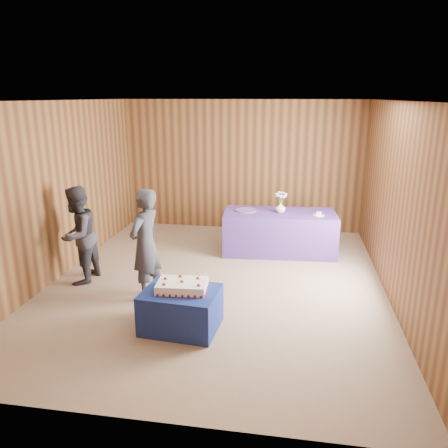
% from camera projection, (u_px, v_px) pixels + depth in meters
% --- Properties ---
extents(ground, '(6.00, 6.00, 0.00)m').
position_uv_depth(ground, '(216.00, 283.00, 6.69)').
color(ground, gray).
rests_on(ground, ground).
extents(room_shell, '(5.04, 6.04, 2.72)m').
position_uv_depth(room_shell, '(216.00, 166.00, 6.18)').
color(room_shell, brown).
rests_on(room_shell, ground).
extents(cake_table, '(0.96, 0.77, 0.50)m').
position_uv_depth(cake_table, '(181.00, 309.00, 5.34)').
color(cake_table, navy).
rests_on(cake_table, ground).
extents(serving_table, '(2.06, 1.03, 0.75)m').
position_uv_depth(serving_table, '(279.00, 232.00, 7.94)').
color(serving_table, '#4C3491').
rests_on(serving_table, ground).
extents(sheet_cake, '(0.65, 0.47, 0.14)m').
position_uv_depth(sheet_cake, '(182.00, 286.00, 5.28)').
color(sheet_cake, white).
rests_on(sheet_cake, cake_table).
extents(vase, '(0.21, 0.21, 0.18)m').
position_uv_depth(vase, '(280.00, 208.00, 7.81)').
color(vase, white).
rests_on(vase, serving_table).
extents(flower_spray, '(0.22, 0.22, 0.17)m').
position_uv_depth(flower_spray, '(281.00, 195.00, 7.75)').
color(flower_spray, '#3C712D').
rests_on(flower_spray, vase).
extents(platter, '(0.43, 0.43, 0.02)m').
position_uv_depth(platter, '(246.00, 210.00, 7.95)').
color(platter, '#6D51A3').
rests_on(platter, serving_table).
extents(plate, '(0.25, 0.25, 0.01)m').
position_uv_depth(plate, '(319.00, 215.00, 7.63)').
color(plate, white).
rests_on(plate, serving_table).
extents(cake_slice, '(0.08, 0.08, 0.08)m').
position_uv_depth(cake_slice, '(319.00, 213.00, 7.62)').
color(cake_slice, white).
rests_on(cake_slice, plate).
extents(knife, '(0.26, 0.05, 0.00)m').
position_uv_depth(knife, '(323.00, 218.00, 7.50)').
color(knife, '#BABABE').
rests_on(knife, serving_table).
extents(guest_left, '(0.52, 0.66, 1.57)m').
position_uv_depth(guest_left, '(145.00, 245.00, 6.03)').
color(guest_left, '#35363F').
rests_on(guest_left, ground).
extents(guest_right, '(0.61, 0.76, 1.49)m').
position_uv_depth(guest_right, '(78.00, 235.00, 6.57)').
color(guest_right, '#312F39').
rests_on(guest_right, ground).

